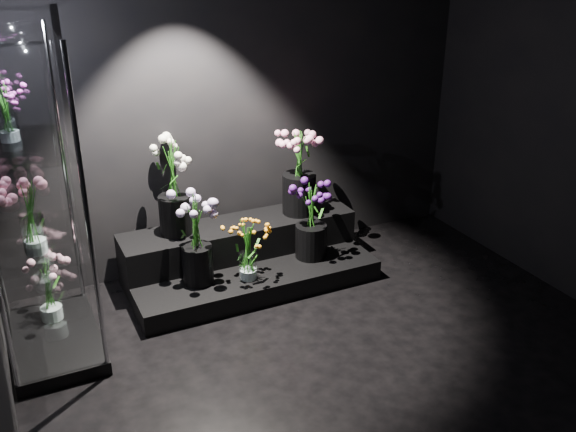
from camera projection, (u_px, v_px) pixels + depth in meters
floor at (365, 384)px, 4.02m from camera, size 4.00×4.00×0.00m
wall_back at (241, 96)px, 5.11m from camera, size 4.00×0.00×4.00m
display_riser at (245, 256)px, 5.22m from camera, size 1.94×0.86×0.43m
display_case at (32, 206)px, 3.96m from camera, size 0.57×0.95×2.09m
bouquet_orange_bells at (248, 250)px, 4.82m from camera, size 0.35×0.35×0.47m
bouquet_lilac at (196, 233)px, 4.71m from camera, size 0.47×0.47×0.70m
bouquet_purple at (311, 217)px, 5.12m from camera, size 0.40×0.40×0.63m
bouquet_cream_roses at (173, 181)px, 4.86m from camera, size 0.39×0.39×0.76m
bouquet_pink_roses at (299, 169)px, 5.25m from camera, size 0.37×0.37×0.71m
bouquet_case_pink at (31, 218)px, 3.79m from camera, size 0.30×0.30×0.44m
bouquet_case_magenta at (6, 112)px, 3.82m from camera, size 0.24×0.24×0.35m
bouquet_case_base_pink at (47, 288)px, 4.42m from camera, size 0.40×0.40×0.47m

